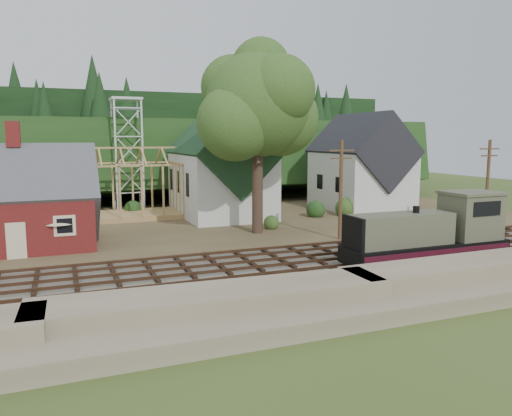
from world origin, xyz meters
name	(u,v)px	position (x,y,z in m)	size (l,w,h in m)	color
ground	(287,267)	(0.00, 0.00, 0.00)	(140.00, 140.00, 0.00)	#384C1E
embankment	(363,309)	(0.00, -8.50, 0.00)	(64.00, 5.00, 1.60)	#7F7259
railroad_bed	(287,266)	(0.00, 0.00, 0.08)	(64.00, 11.00, 0.16)	#726B5B
village_flat	(207,221)	(0.00, 18.00, 0.15)	(64.00, 26.00, 0.30)	brown
hillside	(159,196)	(0.00, 42.00, 0.00)	(70.00, 28.00, 8.00)	#1E3F19
ridge	(141,186)	(0.00, 58.00, 0.00)	(80.00, 20.00, 12.00)	black
depot	(18,208)	(-16.00, 11.00, 3.21)	(10.80, 7.41, 9.00)	maroon
church	(221,168)	(2.00, 19.68, 5.18)	(8.40, 15.17, 13.00)	silver
farmhouse	(361,168)	(18.00, 19.00, 4.87)	(8.40, 10.80, 10.60)	silver
timber_frame	(137,188)	(-6.00, 22.00, 3.27)	(8.20, 6.20, 6.99)	tan
lattice_tower	(126,120)	(-6.00, 28.00, 10.03)	(3.20, 3.20, 12.12)	silver
big_tree	(259,112)	(2.17, 10.08, 10.22)	(10.90, 8.40, 14.70)	#38281E
telegraph_pole_near	(341,189)	(7.00, 5.20, 4.25)	(2.20, 0.28, 8.00)	#4C331E
telegraph_pole_far	(487,182)	(22.00, 5.20, 4.25)	(2.20, 0.28, 8.00)	#4C331E
locomotive	(432,234)	(8.83, -3.00, 2.02)	(11.21, 2.80, 4.51)	black
car_blue	(54,235)	(-13.72, 11.77, 0.93)	(1.49, 3.71, 1.26)	#5191AE
car_red	(379,203)	(20.37, 18.73, 0.89)	(1.96, 4.25, 1.18)	#B2300E
patio_set	(59,221)	(-13.34, 8.27, 2.50)	(2.32, 2.32, 2.58)	silver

